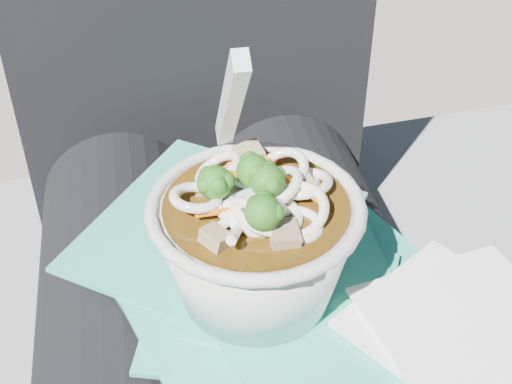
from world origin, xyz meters
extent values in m
cylinder|color=black|center=(-0.08, 0.00, 0.51)|extent=(0.15, 0.48, 0.15)
cylinder|color=black|center=(0.08, 0.00, 0.51)|extent=(0.15, 0.48, 0.15)
cube|color=#2AB393|center=(0.05, 0.00, 0.59)|extent=(0.22, 0.20, 0.00)
cube|color=#2AB393|center=(0.02, -0.02, 0.59)|extent=(0.20, 0.18, 0.00)
cube|color=#2AB393|center=(-0.02, 0.00, 0.59)|extent=(0.17, 0.18, 0.00)
cube|color=#2AB393|center=(0.02, -0.03, 0.59)|extent=(0.24, 0.25, 0.00)
cube|color=#2AB393|center=(-0.01, 0.06, 0.60)|extent=(0.26, 0.26, 0.00)
cube|color=#2AB393|center=(0.03, -0.02, 0.60)|extent=(0.18, 0.17, 0.00)
cube|color=#2AB393|center=(0.04, -0.10, 0.60)|extent=(0.13, 0.15, 0.00)
cube|color=#2AB393|center=(0.05, 0.03, 0.60)|extent=(0.12, 0.16, 0.00)
cube|color=white|center=(0.13, -0.08, 0.60)|extent=(0.16, 0.16, 0.00)
cube|color=white|center=(0.14, -0.08, 0.61)|extent=(0.14, 0.14, 0.00)
torus|color=silver|center=(0.01, -0.02, 0.68)|extent=(0.14, 0.14, 0.01)
cylinder|color=#3F2709|center=(0.01, -0.02, 0.68)|extent=(0.12, 0.12, 0.01)
torus|color=white|center=(-0.03, -0.01, 0.69)|extent=(0.03, 0.03, 0.02)
torus|color=white|center=(0.03, -0.03, 0.68)|extent=(0.05, 0.05, 0.03)
torus|color=white|center=(0.02, -0.01, 0.69)|extent=(0.05, 0.05, 0.03)
torus|color=white|center=(0.00, -0.01, 0.68)|extent=(0.04, 0.04, 0.03)
torus|color=white|center=(0.00, -0.03, 0.68)|extent=(0.04, 0.04, 0.03)
torus|color=white|center=(0.01, 0.00, 0.69)|extent=(0.04, 0.05, 0.02)
torus|color=white|center=(0.04, -0.01, 0.69)|extent=(0.05, 0.05, 0.02)
torus|color=white|center=(0.01, -0.03, 0.69)|extent=(0.05, 0.04, 0.03)
torus|color=white|center=(0.03, -0.04, 0.68)|extent=(0.05, 0.05, 0.01)
torus|color=white|center=(0.01, -0.02, 0.68)|extent=(0.05, 0.05, 0.02)
torus|color=white|center=(0.00, 0.01, 0.68)|extent=(0.04, 0.04, 0.02)
torus|color=white|center=(0.01, -0.01, 0.68)|extent=(0.04, 0.04, 0.03)
torus|color=white|center=(0.01, -0.03, 0.69)|extent=(0.05, 0.05, 0.02)
torus|color=white|center=(-0.01, 0.01, 0.69)|extent=(0.04, 0.05, 0.02)
torus|color=white|center=(0.04, 0.00, 0.68)|extent=(0.04, 0.04, 0.02)
torus|color=white|center=(0.00, -0.02, 0.68)|extent=(0.05, 0.05, 0.01)
torus|color=white|center=(0.03, 0.01, 0.69)|extent=(0.05, 0.05, 0.03)
cylinder|color=white|center=(-0.01, -0.03, 0.69)|extent=(0.03, 0.02, 0.01)
cylinder|color=white|center=(-0.01, -0.05, 0.69)|extent=(0.02, 0.04, 0.02)
cylinder|color=white|center=(0.02, -0.04, 0.69)|extent=(0.02, 0.03, 0.02)
cylinder|color=olive|center=(0.02, -0.02, 0.69)|extent=(0.01, 0.01, 0.01)
sphere|color=#195613|center=(0.02, -0.02, 0.70)|extent=(0.02, 0.02, 0.02)
sphere|color=#195613|center=(0.02, -0.01, 0.70)|extent=(0.01, 0.01, 0.01)
sphere|color=#195613|center=(0.02, -0.01, 0.70)|extent=(0.01, 0.01, 0.01)
sphere|color=#195613|center=(0.02, -0.01, 0.70)|extent=(0.01, 0.01, 0.01)
sphere|color=#195613|center=(0.02, -0.02, 0.70)|extent=(0.01, 0.01, 0.01)
cylinder|color=olive|center=(0.01, 0.00, 0.69)|extent=(0.01, 0.01, 0.01)
sphere|color=#195613|center=(0.01, 0.00, 0.70)|extent=(0.02, 0.02, 0.02)
sphere|color=#195613|center=(0.01, 0.00, 0.70)|extent=(0.01, 0.01, 0.01)
sphere|color=#195613|center=(0.01, 0.00, 0.70)|extent=(0.01, 0.01, 0.01)
sphere|color=#195613|center=(0.01, -0.01, 0.70)|extent=(0.01, 0.01, 0.01)
sphere|color=#195613|center=(0.01, -0.01, 0.70)|extent=(0.01, 0.01, 0.01)
cylinder|color=olive|center=(-0.02, -0.01, 0.69)|extent=(0.01, 0.01, 0.01)
sphere|color=#195613|center=(-0.02, -0.01, 0.70)|extent=(0.02, 0.02, 0.02)
sphere|color=#195613|center=(-0.02, -0.01, 0.70)|extent=(0.01, 0.01, 0.01)
sphere|color=#195613|center=(-0.01, -0.01, 0.70)|extent=(0.01, 0.01, 0.01)
sphere|color=#195613|center=(-0.01, -0.02, 0.70)|extent=(0.01, 0.01, 0.01)
sphere|color=#195613|center=(-0.02, -0.02, 0.70)|extent=(0.01, 0.01, 0.01)
cylinder|color=olive|center=(0.01, -0.05, 0.69)|extent=(0.01, 0.01, 0.01)
sphere|color=#195613|center=(0.01, -0.05, 0.70)|extent=(0.02, 0.02, 0.02)
sphere|color=#195613|center=(0.01, -0.04, 0.70)|extent=(0.01, 0.01, 0.01)
sphere|color=#195613|center=(0.01, -0.04, 0.70)|extent=(0.01, 0.01, 0.01)
sphere|color=#195613|center=(0.01, -0.04, 0.70)|extent=(0.01, 0.01, 0.01)
sphere|color=#195613|center=(0.01, -0.05, 0.70)|extent=(0.01, 0.01, 0.01)
cube|color=orange|center=(0.03, 0.02, 0.68)|extent=(0.02, 0.04, 0.00)
cube|color=orange|center=(0.01, -0.01, 0.69)|extent=(0.04, 0.01, 0.02)
cube|color=orange|center=(0.04, -0.02, 0.69)|extent=(0.03, 0.03, 0.01)
cube|color=orange|center=(0.01, 0.01, 0.69)|extent=(0.04, 0.00, 0.01)
cube|color=orange|center=(0.00, 0.02, 0.69)|extent=(0.02, 0.03, 0.00)
cube|color=orange|center=(-0.01, -0.03, 0.69)|extent=(0.05, 0.00, 0.01)
cube|color=orange|center=(0.02, -0.01, 0.69)|extent=(0.04, 0.02, 0.01)
cube|color=#8B704E|center=(0.04, -0.01, 0.68)|extent=(0.02, 0.02, 0.01)
cube|color=#8B704E|center=(0.01, 0.03, 0.69)|extent=(0.02, 0.02, 0.02)
cube|color=#8B704E|center=(-0.02, 0.00, 0.68)|extent=(0.02, 0.02, 0.01)
cube|color=#8B704E|center=(-0.02, -0.05, 0.69)|extent=(0.02, 0.02, 0.01)
cube|color=#8B704E|center=(0.02, -0.05, 0.68)|extent=(0.02, 0.02, 0.01)
ellipsoid|color=white|center=(0.00, -0.03, 0.68)|extent=(0.03, 0.04, 0.01)
cube|color=white|center=(0.00, 0.02, 0.74)|extent=(0.01, 0.09, 0.11)
camera|label=1|loc=(-0.06, -0.36, 0.96)|focal=50.00mm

